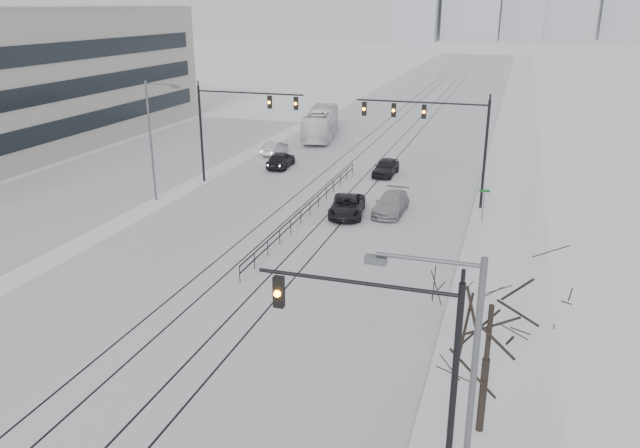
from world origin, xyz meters
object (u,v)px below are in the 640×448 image
(traffic_mast_near, at_px, (400,352))
(sedan_nb_front, at_px, (347,206))
(sedan_nb_right, at_px, (391,204))
(box_truck, at_px, (321,124))
(bare_tree, at_px, (490,319))
(sedan_sb_inner, at_px, (281,160))
(sedan_nb_far, at_px, (386,167))
(sedan_sb_outer, at_px, (275,148))

(traffic_mast_near, height_order, sedan_nb_front, traffic_mast_near)
(sedan_nb_right, height_order, box_truck, box_truck)
(sedan_nb_front, distance_m, sedan_nb_right, 3.20)
(bare_tree, relative_size, sedan_nb_right, 1.24)
(sedan_sb_inner, bearing_deg, box_truck, -91.14)
(bare_tree, relative_size, sedan_nb_front, 1.23)
(traffic_mast_near, bearing_deg, sedan_nb_far, 102.25)
(sedan_sb_inner, bearing_deg, sedan_nb_far, 177.50)
(traffic_mast_near, relative_size, sedan_sb_outer, 1.75)
(bare_tree, height_order, sedan_nb_far, bare_tree)
(traffic_mast_near, relative_size, box_truck, 0.60)
(bare_tree, bearing_deg, sedan_nb_front, 116.14)
(sedan_sb_inner, bearing_deg, sedan_nb_right, 137.10)
(bare_tree, xyz_separation_m, sedan_sb_inner, (-20.11, 33.31, -3.74))
(sedan_sb_outer, distance_m, sedan_nb_front, 20.14)
(traffic_mast_near, distance_m, sedan_nb_right, 27.02)
(sedan_nb_front, height_order, sedan_nb_right, sedan_nb_right)
(sedan_sb_outer, height_order, sedan_nb_far, sedan_nb_far)
(traffic_mast_near, height_order, sedan_nb_far, traffic_mast_near)
(sedan_sb_inner, distance_m, sedan_nb_far, 9.78)
(sedan_sb_outer, xyz_separation_m, box_truck, (1.89, 9.31, 0.97))
(bare_tree, bearing_deg, sedan_nb_far, 107.15)
(sedan_nb_front, height_order, sedan_nb_far, sedan_nb_far)
(sedan_sb_inner, xyz_separation_m, box_truck, (-0.57, 14.04, 0.87))
(traffic_mast_near, relative_size, bare_tree, 1.15)
(bare_tree, distance_m, sedan_nb_front, 24.55)
(traffic_mast_near, distance_m, box_truck, 53.64)
(bare_tree, height_order, sedan_nb_front, bare_tree)
(traffic_mast_near, xyz_separation_m, box_truck, (-18.27, 50.35, -2.94))
(sedan_nb_front, xyz_separation_m, sedan_nb_far, (0.35, 11.70, 0.05))
(sedan_sb_inner, height_order, box_truck, box_truck)
(traffic_mast_near, xyz_separation_m, sedan_nb_right, (-5.40, 26.19, -3.85))
(sedan_nb_front, bearing_deg, sedan_sb_outer, 117.42)
(traffic_mast_near, relative_size, sedan_nb_right, 1.42)
(bare_tree, relative_size, sedan_sb_inner, 1.38)
(traffic_mast_near, distance_m, sedan_nb_far, 37.52)
(sedan_sb_inner, relative_size, sedan_nb_front, 0.90)
(sedan_nb_far, height_order, box_truck, box_truck)
(sedan_sb_outer, distance_m, sedan_nb_far, 13.07)
(sedan_nb_right, bearing_deg, bare_tree, -70.03)
(traffic_mast_near, distance_m, sedan_nb_front, 26.41)
(sedan_nb_right, bearing_deg, sedan_sb_outer, 136.17)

